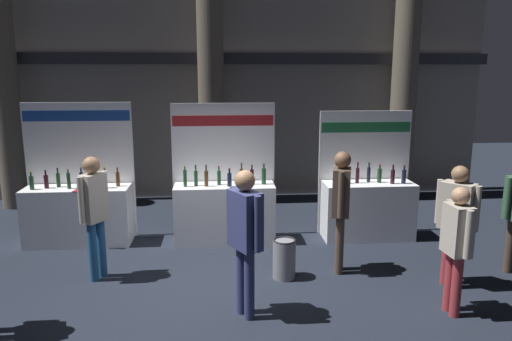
{
  "coord_description": "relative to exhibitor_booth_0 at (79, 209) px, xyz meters",
  "views": [
    {
      "loc": [
        0.11,
        -6.08,
        2.93
      ],
      "look_at": [
        0.69,
        1.02,
        1.44
      ],
      "focal_mm": 33.92,
      "sensor_mm": 36.0,
      "label": 1
    }
  ],
  "objects": [
    {
      "name": "visitor_3",
      "position": [
        4.14,
        -1.57,
        0.48
      ],
      "size": [
        0.34,
        0.52,
        1.8
      ],
      "rotation": [
        0.0,
        0.0,
        4.42
      ],
      "color": "#47382D",
      "rests_on": "ground_plane"
    },
    {
      "name": "trash_bin",
      "position": [
        3.3,
        -1.73,
        -0.31
      ],
      "size": [
        0.33,
        0.33,
        0.58
      ],
      "color": "slate",
      "rests_on": "ground_plane"
    },
    {
      "name": "hall_colonnade",
      "position": [
        2.26,
        2.97,
        2.21
      ],
      "size": [
        12.61,
        1.08,
        5.76
      ],
      "color": "gray",
      "rests_on": "ground_plane"
    },
    {
      "name": "exhibitor_booth_0",
      "position": [
        0.0,
        0.0,
        0.0
      ],
      "size": [
        1.83,
        0.72,
        2.39
      ],
      "color": "white",
      "rests_on": "ground_plane"
    },
    {
      "name": "exhibitor_booth_2",
      "position": [
        5.0,
        -0.13,
        -0.01
      ],
      "size": [
        1.64,
        0.66,
        2.22
      ],
      "color": "white",
      "rests_on": "ground_plane"
    },
    {
      "name": "visitor_5",
      "position": [
        0.65,
        -1.53,
        0.44
      ],
      "size": [
        0.36,
        0.45,
        1.77
      ],
      "rotation": [
        0.0,
        0.0,
        1.01
      ],
      "color": "navy",
      "rests_on": "ground_plane"
    },
    {
      "name": "visitor_6",
      "position": [
        5.2,
        -2.91,
        0.33
      ],
      "size": [
        0.25,
        0.53,
        1.59
      ],
      "rotation": [
        0.0,
        0.0,
        4.77
      ],
      "color": "maroon",
      "rests_on": "ground_plane"
    },
    {
      "name": "visitor_2",
      "position": [
        2.68,
        -2.77,
        0.49
      ],
      "size": [
        0.42,
        0.54,
        1.8
      ],
      "rotation": [
        0.0,
        0.0,
        2.08
      ],
      "color": "navy",
      "rests_on": "ground_plane"
    },
    {
      "name": "visitor_7",
      "position": [
        5.56,
        -2.17,
        0.42
      ],
      "size": [
        0.46,
        0.49,
        1.69
      ],
      "rotation": [
        0.0,
        0.0,
        5.4
      ],
      "color": "maroon",
      "rests_on": "ground_plane"
    },
    {
      "name": "ground_plane",
      "position": [
        2.26,
        -2.07,
        -0.6
      ],
      "size": [
        25.23,
        25.23,
        0.0
      ],
      "primitive_type": "plane",
      "color": "black"
    },
    {
      "name": "exhibitor_booth_1",
      "position": [
        2.48,
        -0.12,
        0.01
      ],
      "size": [
        1.78,
        0.66,
        2.37
      ],
      "color": "white",
      "rests_on": "ground_plane"
    }
  ]
}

